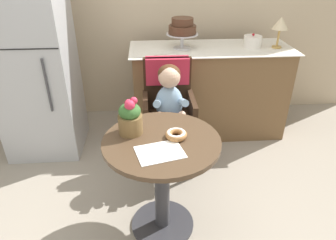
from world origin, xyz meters
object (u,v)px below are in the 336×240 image
at_px(wicker_chair, 168,97).
at_px(flower_vase, 130,117).
at_px(refrigerator, 34,64).
at_px(round_layer_cake, 252,42).
at_px(table_lamp, 280,24).
at_px(cafe_table, 162,168).
at_px(seated_child, 169,101).
at_px(donut_front, 176,134).
at_px(tiered_cake_stand, 182,28).

distance_m(wicker_chair, flower_vase, 0.75).
bearing_deg(refrigerator, flower_vase, -49.26).
distance_m(round_layer_cake, table_lamp, 0.28).
relative_size(cafe_table, flower_vase, 3.00).
relative_size(cafe_table, refrigerator, 0.42).
relative_size(wicker_chair, flower_vase, 3.98).
relative_size(seated_child, table_lamp, 2.55).
bearing_deg(flower_vase, refrigerator, 130.74).
bearing_deg(wicker_chair, donut_front, -90.28).
height_order(wicker_chair, refrigerator, refrigerator).
bearing_deg(seated_child, round_layer_cake, 38.79).
height_order(cafe_table, donut_front, donut_front).
bearing_deg(donut_front, table_lamp, 48.86).
bearing_deg(wicker_chair, cafe_table, -96.95).
bearing_deg(refrigerator, cafe_table, -46.33).
height_order(tiered_cake_stand, table_lamp, table_lamp).
height_order(cafe_table, wicker_chair, wicker_chair).
bearing_deg(flower_vase, tiered_cake_stand, 69.42).
bearing_deg(donut_front, cafe_table, -168.82).
distance_m(cafe_table, tiered_cake_stand, 1.45).
bearing_deg(tiered_cake_stand, table_lamp, -2.93).
height_order(cafe_table, round_layer_cake, round_layer_cake).
bearing_deg(refrigerator, round_layer_cake, 5.45).
height_order(cafe_table, flower_vase, flower_vase).
height_order(tiered_cake_stand, refrigerator, refrigerator).
height_order(wicker_chair, donut_front, wicker_chair).
bearing_deg(donut_front, refrigerator, 136.49).
distance_m(tiered_cake_stand, refrigerator, 1.35).
height_order(wicker_chair, tiered_cake_stand, tiered_cake_stand).
bearing_deg(round_layer_cake, donut_front, -123.75).
xyz_separation_m(table_lamp, refrigerator, (-2.22, -0.15, -0.27)).
bearing_deg(tiered_cake_stand, wicker_chair, -107.73).
bearing_deg(cafe_table, donut_front, 11.18).
height_order(seated_child, flower_vase, same).
distance_m(flower_vase, tiered_cake_stand, 1.31).
bearing_deg(flower_vase, wicker_chair, 67.22).
bearing_deg(cafe_table, round_layer_cake, 53.92).
height_order(wicker_chair, seated_child, seated_child).
relative_size(cafe_table, tiered_cake_stand, 2.40).
xyz_separation_m(seated_child, round_layer_cake, (0.84, 0.68, 0.28)).
bearing_deg(seated_child, wicker_chair, 90.00).
distance_m(round_layer_cake, refrigerator, 2.00).
relative_size(donut_front, round_layer_cake, 0.78).
xyz_separation_m(cafe_table, flower_vase, (-0.19, 0.10, 0.32)).
relative_size(wicker_chair, table_lamp, 3.35).
bearing_deg(wicker_chair, flower_vase, -112.63).
distance_m(seated_child, tiered_cake_stand, 0.82).
bearing_deg(table_lamp, tiered_cake_stand, 177.07).
relative_size(wicker_chair, round_layer_cake, 5.60).
bearing_deg(seated_child, flower_vase, -118.68).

